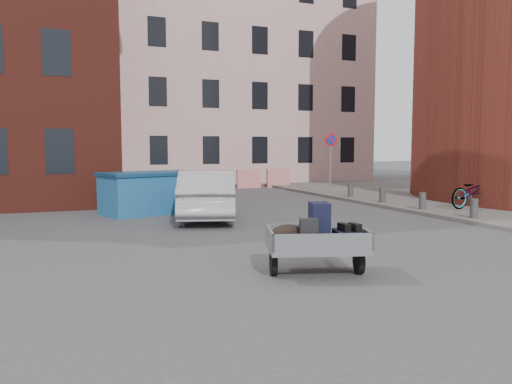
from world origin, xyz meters
name	(u,v)px	position (x,y,z in m)	size (l,w,h in m)	color
ground	(303,244)	(0.00, 0.00, 0.00)	(120.00, 120.00, 0.00)	#38383A
sidewalk	(500,204)	(10.00, 4.00, 0.06)	(9.00, 24.00, 0.12)	#474442
building_pink	(238,74)	(6.00, 22.00, 7.00)	(16.00, 8.00, 14.00)	#BA8F8F
no_parking_sign	(331,150)	(6.00, 9.48, 2.01)	(0.60, 0.09, 2.65)	gray
bollards	(422,201)	(6.00, 3.40, 0.40)	(0.22, 9.02, 0.55)	#3A3A3D
barriers	(249,179)	(4.20, 15.00, 0.50)	(4.70, 0.18, 1.00)	red
trailer	(316,239)	(-0.99, -2.49, 0.61)	(1.85, 1.96, 1.20)	black
dumpster	(152,192)	(-2.22, 6.50, 0.67)	(3.56, 2.61, 1.34)	#205E98
silver_car	(207,194)	(-0.93, 4.56, 0.73)	(1.55, 4.44, 1.46)	#989B9F
bicycle	(473,191)	(7.81, 3.09, 0.67)	(0.73, 2.10, 1.10)	black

